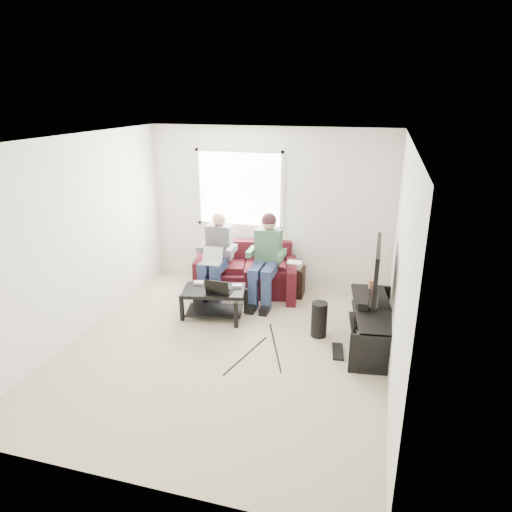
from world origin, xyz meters
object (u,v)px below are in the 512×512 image
object	(u,v)px
end_table	(294,280)
coffee_table	(214,296)
tv	(376,271)
sofa	(246,273)
subwoofer	(319,319)
tv_stand	(371,327)

from	to	relation	value
end_table	coffee_table	bearing A→B (deg)	-132.45
coffee_table	tv	size ratio (longest dim) A/B	0.88
sofa	subwoofer	size ratio (longest dim) A/B	3.82
tv_stand	subwoofer	bearing A→B (deg)	-179.59
sofa	coffee_table	size ratio (longest dim) A/B	1.90
sofa	end_table	world-z (taller)	sofa
coffee_table	subwoofer	distance (m)	1.55
tv	subwoofer	world-z (taller)	tv
tv	end_table	xyz separation A→B (m)	(-1.24, 1.10, -0.70)
tv	subwoofer	size ratio (longest dim) A/B	2.29
end_table	tv	bearing A→B (deg)	-41.49
tv_stand	subwoofer	xyz separation A→B (m)	(-0.67, -0.00, 0.02)
coffee_table	tv_stand	bearing A→B (deg)	-3.75
tv_stand	tv	size ratio (longest dim) A/B	1.42
sofa	end_table	distance (m)	0.80
end_table	sofa	bearing A→B (deg)	-178.44
sofa	tv	world-z (taller)	tv
sofa	subwoofer	world-z (taller)	sofa
coffee_table	end_table	xyz separation A→B (m)	(0.96, 1.05, -0.06)
tv	subwoofer	bearing A→B (deg)	-171.13
sofa	coffee_table	world-z (taller)	sofa
tv_stand	end_table	xyz separation A→B (m)	(-1.25, 1.20, 0.03)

